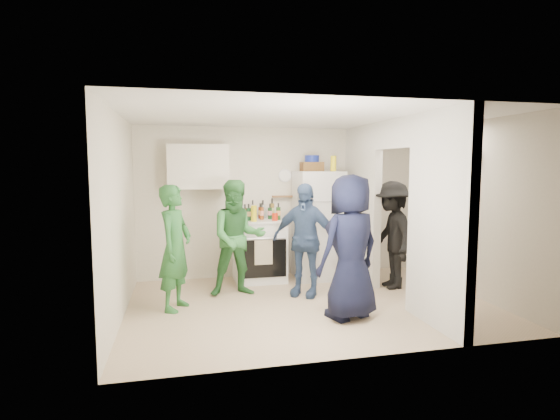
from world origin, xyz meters
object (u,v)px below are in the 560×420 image
Objects in this scene: person_denim at (304,240)px; person_nook at (392,235)px; fridge at (318,225)px; person_green_left at (175,248)px; wicker_basket at (312,167)px; yellow_cup_stack_top at (333,164)px; blue_bowl at (312,159)px; person_navy at (350,247)px; person_green_center at (238,238)px; stove at (259,250)px.

person_nook reaches higher than person_denim.
fridge is 1.09× the size of person_green_left.
yellow_cup_stack_top is (0.32, -0.15, 0.05)m from wicker_basket.
person_navy is (-0.11, -2.00, -1.10)m from blue_bowl.
person_nook is at bearing 38.24° from person_denim.
person_green_center is (-1.33, -0.74, -1.02)m from wicker_basket.
fridge is at bearing -1.74° from stove.
person_navy is at bearing -47.52° from person_green_center.
yellow_cup_stack_top reaches higher than person_green_center.
wicker_basket is 2.22m from person_navy.
person_green_left is 0.97× the size of person_green_center.
person_green_left is at bearing -153.93° from person_green_center.
person_green_left is at bearing -138.21° from stove.
yellow_cup_stack_top reaches higher than fridge.
person_denim is at bearing -112.51° from blue_bowl.
person_nook is at bearing -40.66° from wicker_basket.
person_green_left is 1.00× the size of person_denim.
person_navy is at bearing -86.25° from person_green_left.
person_green_center is at bearing -160.35° from yellow_cup_stack_top.
wicker_basket is (-0.10, 0.05, 0.96)m from fridge.
person_denim is at bearing -62.53° from stove.
person_green_center is at bearing -37.55° from person_green_left.
fridge is 2.56m from person_green_left.
person_navy is at bearing -93.26° from blue_bowl.
person_green_center is 1.02× the size of person_nook.
person_green_left reaches higher than person_denim.
stove is 0.61× the size of person_nook.
person_nook is (0.92, -0.82, -0.07)m from fridge.
fridge is 1.09× the size of person_nook.
person_navy reaches higher than person_green_left.
fridge reaches higher than person_denim.
blue_bowl is 0.15× the size of person_denim.
person_navy is (-0.11, -2.00, -0.97)m from wicker_basket.
person_nook is (1.13, 1.13, -0.07)m from person_navy.
yellow_cup_stack_top is 0.15× the size of person_denim.
wicker_basket is at bearing 102.18° from person_denim.
person_denim is 1.08m from person_navy.
person_nook is (0.70, -0.72, -1.08)m from yellow_cup_stack_top.
wicker_basket is 1.46× the size of blue_bowl.
person_nook is (3.21, 0.32, 0.00)m from person_green_left.
wicker_basket is at bearing 1.29° from stove.
person_denim is (0.49, -0.94, 0.31)m from stove.
wicker_basket is 0.22× the size of person_green_left.
wicker_basket reaches higher than person_nook.
person_green_center reaches higher than person_denim.
fridge is 0.97m from wicker_basket.
person_green_left is 2.23m from person_navy.
person_green_center is at bearing -154.25° from fridge.
yellow_cup_stack_top is 1.48m from person_nook.
fridge is at bearing -116.96° from person_navy.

